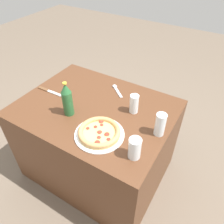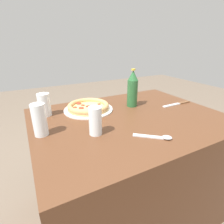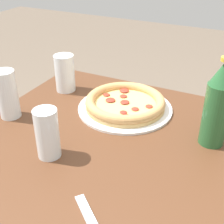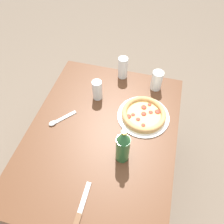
{
  "view_description": "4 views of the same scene",
  "coord_description": "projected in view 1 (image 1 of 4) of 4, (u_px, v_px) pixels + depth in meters",
  "views": [
    {
      "loc": [
        -0.72,
        0.96,
        1.68
      ],
      "look_at": [
        -0.16,
        0.04,
        0.76
      ],
      "focal_mm": 35.0,
      "sensor_mm": 36.0,
      "label": 1
    },
    {
      "loc": [
        -0.52,
        -0.78,
        1.12
      ],
      "look_at": [
        -0.11,
        0.01,
        0.75
      ],
      "focal_mm": 28.0,
      "sensor_mm": 36.0,
      "label": 2
    },
    {
      "loc": [
        0.18,
        -0.61,
        1.22
      ],
      "look_at": [
        -0.16,
        0.07,
        0.78
      ],
      "focal_mm": 50.0,
      "sensor_mm": 36.0,
      "label": 3
    },
    {
      "loc": [
        0.61,
        0.22,
        1.75
      ],
      "look_at": [
        -0.13,
        0.03,
        0.75
      ],
      "focal_mm": 35.0,
      "sensor_mm": 36.0,
      "label": 4
    }
  ],
  "objects": [
    {
      "name": "glass_lemonade",
      "position": [
        160.0,
        125.0,
        1.3
      ],
      "size": [
        0.06,
        0.06,
        0.15
      ],
      "color": "white",
      "rests_on": "table"
    },
    {
      "name": "beer_bottle",
      "position": [
        67.0,
        100.0,
        1.41
      ],
      "size": [
        0.07,
        0.07,
        0.25
      ],
      "color": "#286033",
      "rests_on": "table"
    },
    {
      "name": "pizza_salami",
      "position": [
        99.0,
        132.0,
        1.32
      ],
      "size": [
        0.31,
        0.31,
        0.04
      ],
      "color": "white",
      "rests_on": "table"
    },
    {
      "name": "knife",
      "position": [
        49.0,
        91.0,
        1.68
      ],
      "size": [
        0.24,
        0.03,
        0.01
      ],
      "color": "brown",
      "rests_on": "table"
    },
    {
      "name": "ground_plane",
      "position": [
        99.0,
        167.0,
        2.0
      ],
      "size": [
        8.0,
        8.0,
        0.0
      ],
      "primitive_type": "plane",
      "color": "#6B5B4C"
    },
    {
      "name": "glass_red_wine",
      "position": [
        134.0,
        105.0,
        1.46
      ],
      "size": [
        0.06,
        0.06,
        0.13
      ],
      "color": "white",
      "rests_on": "table"
    },
    {
      "name": "spoon",
      "position": [
        116.0,
        89.0,
        1.7
      ],
      "size": [
        0.15,
        0.13,
        0.02
      ],
      "color": "silver",
      "rests_on": "table"
    },
    {
      "name": "glass_cola",
      "position": [
        135.0,
        149.0,
        1.17
      ],
      "size": [
        0.07,
        0.07,
        0.13
      ],
      "color": "white",
      "rests_on": "table"
    },
    {
      "name": "table",
      "position": [
        97.0,
        141.0,
        1.77
      ],
      "size": [
        1.08,
        0.83,
        0.71
      ],
      "color": "#56331E",
      "rests_on": "ground_plane"
    }
  ]
}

